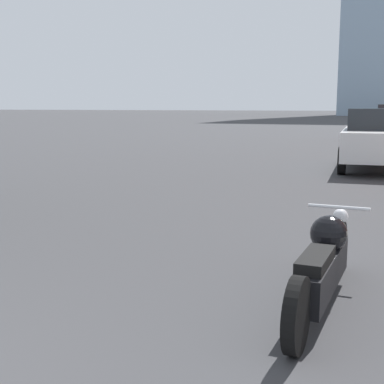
# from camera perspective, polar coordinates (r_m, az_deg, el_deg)

# --- Properties ---
(motorcycle) EXTENTS (0.62, 2.58, 0.77)m
(motorcycle) POSITION_cam_1_polar(r_m,az_deg,el_deg) (4.94, 13.80, -7.49)
(motorcycle) COLOR black
(motorcycle) RESTS_ON ground_plane
(parked_car_white) EXTENTS (2.04, 4.70, 1.69)m
(parked_car_white) POSITION_cam_1_polar(r_m,az_deg,el_deg) (15.80, 18.89, 5.42)
(parked_car_white) COLOR silver
(parked_car_white) RESTS_ON ground_plane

